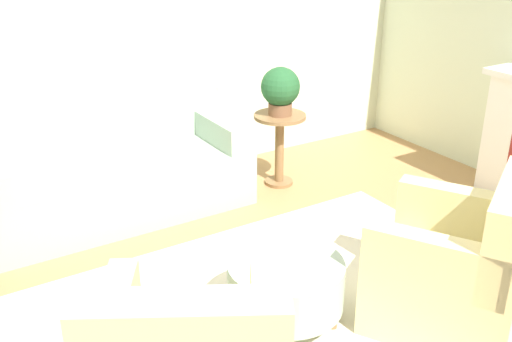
{
  "coord_description": "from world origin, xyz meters",
  "views": [
    {
      "loc": [
        -1.71,
        -2.46,
        2.27
      ],
      "look_at": [
        0.15,
        0.55,
        0.75
      ],
      "focal_mm": 42.0,
      "sensor_mm": 36.0,
      "label": 1
    }
  ],
  "objects_px": {
    "couch": "(114,176)",
    "armchair_right": "(457,268)",
    "side_table": "(280,138)",
    "potted_plant_on_side_table": "(280,89)",
    "ottoman_table": "(285,284)"
  },
  "relations": [
    {
      "from": "couch",
      "to": "armchair_right",
      "type": "height_order",
      "value": "armchair_right"
    },
    {
      "from": "couch",
      "to": "side_table",
      "type": "distance_m",
      "value": 1.48
    },
    {
      "from": "armchair_right",
      "to": "potted_plant_on_side_table",
      "type": "relative_size",
      "value": 2.66
    },
    {
      "from": "couch",
      "to": "potted_plant_on_side_table",
      "type": "bearing_deg",
      "value": -8.94
    },
    {
      "from": "couch",
      "to": "side_table",
      "type": "relative_size",
      "value": 3.24
    },
    {
      "from": "armchair_right",
      "to": "ottoman_table",
      "type": "relative_size",
      "value": 1.63
    },
    {
      "from": "potted_plant_on_side_table",
      "to": "couch",
      "type": "bearing_deg",
      "value": 171.06
    },
    {
      "from": "side_table",
      "to": "armchair_right",
      "type": "bearing_deg",
      "value": -96.08
    },
    {
      "from": "side_table",
      "to": "potted_plant_on_side_table",
      "type": "relative_size",
      "value": 1.57
    },
    {
      "from": "ottoman_table",
      "to": "potted_plant_on_side_table",
      "type": "xyz_separation_m",
      "value": [
        1.1,
        1.71,
        0.62
      ]
    },
    {
      "from": "side_table",
      "to": "potted_plant_on_side_table",
      "type": "height_order",
      "value": "potted_plant_on_side_table"
    },
    {
      "from": "couch",
      "to": "ottoman_table",
      "type": "height_order",
      "value": "couch"
    },
    {
      "from": "couch",
      "to": "side_table",
      "type": "height_order",
      "value": "couch"
    },
    {
      "from": "ottoman_table",
      "to": "side_table",
      "type": "bearing_deg",
      "value": 57.19
    },
    {
      "from": "ottoman_table",
      "to": "armchair_right",
      "type": "bearing_deg",
      "value": -30.76
    }
  ]
}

